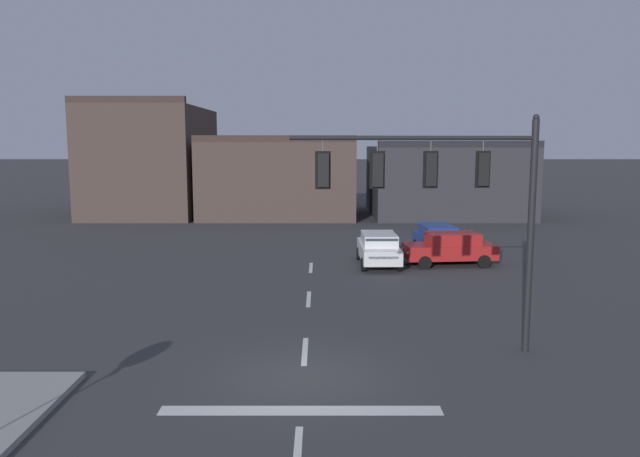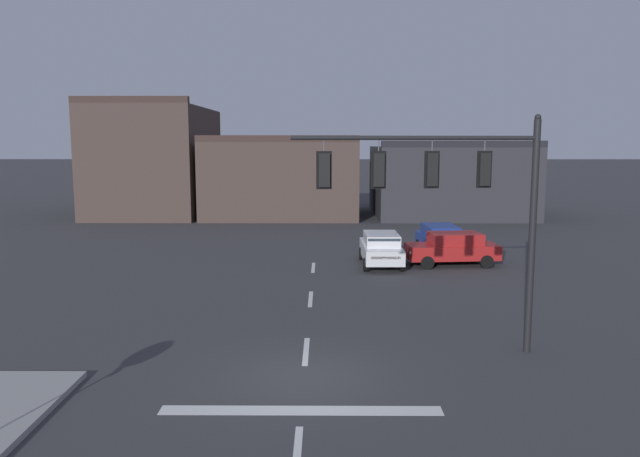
{
  "view_description": "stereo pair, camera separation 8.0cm",
  "coord_description": "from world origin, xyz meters",
  "px_view_note": "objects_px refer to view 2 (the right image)",
  "views": [
    {
      "loc": [
        0.44,
        -15.25,
        6.03
      ],
      "look_at": [
        0.39,
        4.92,
        3.19
      ],
      "focal_mm": 34.7,
      "sensor_mm": 36.0,
      "label": 1
    },
    {
      "loc": [
        0.52,
        -15.25,
        6.03
      ],
      "look_at": [
        0.39,
        4.92,
        3.19
      ],
      "focal_mm": 34.7,
      "sensor_mm": 36.0,
      "label": 2
    }
  ],
  "objects_px": {
    "car_lot_farside": "(381,248)",
    "signal_mast_near_side": "(452,189)",
    "car_lot_nearside": "(453,248)",
    "car_lot_middle": "(441,239)"
  },
  "relations": [
    {
      "from": "car_lot_nearside",
      "to": "car_lot_middle",
      "type": "height_order",
      "value": "same"
    },
    {
      "from": "signal_mast_near_side",
      "to": "car_lot_nearside",
      "type": "distance_m",
      "value": 13.72
    },
    {
      "from": "car_lot_middle",
      "to": "signal_mast_near_side",
      "type": "bearing_deg",
      "value": -99.85
    },
    {
      "from": "car_lot_nearside",
      "to": "car_lot_middle",
      "type": "bearing_deg",
      "value": 92.11
    },
    {
      "from": "signal_mast_near_side",
      "to": "car_lot_middle",
      "type": "bearing_deg",
      "value": 80.15
    },
    {
      "from": "car_lot_nearside",
      "to": "car_lot_middle",
      "type": "xyz_separation_m",
      "value": [
        -0.1,
        2.69,
        0.0
      ]
    },
    {
      "from": "car_lot_farside",
      "to": "signal_mast_near_side",
      "type": "bearing_deg",
      "value": -86.77
    },
    {
      "from": "car_lot_farside",
      "to": "car_lot_middle",
      "type": "bearing_deg",
      "value": 38.59
    },
    {
      "from": "signal_mast_near_side",
      "to": "car_lot_nearside",
      "type": "xyz_separation_m",
      "value": [
        2.8,
        12.86,
        -3.87
      ]
    },
    {
      "from": "signal_mast_near_side",
      "to": "car_lot_middle",
      "type": "height_order",
      "value": "signal_mast_near_side"
    }
  ]
}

